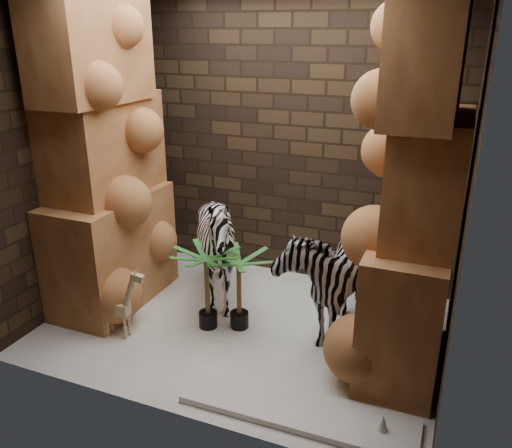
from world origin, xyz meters
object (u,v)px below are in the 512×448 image
at_px(zebra_right, 330,265).
at_px(palm_front, 239,291).
at_px(giraffe_toy, 116,301).
at_px(zebra_left, 218,253).
at_px(surfboard, 298,410).
at_px(palm_back, 207,289).

height_order(zebra_right, palm_front, zebra_right).
height_order(zebra_right, giraffe_toy, zebra_right).
bearing_deg(palm_front, zebra_left, 140.71).
xyz_separation_m(zebra_right, palm_front, (-0.76, -0.27, -0.28)).
relative_size(zebra_left, giraffe_toy, 1.77).
relative_size(giraffe_toy, surfboard, 0.41).
xyz_separation_m(palm_front, palm_back, (-0.27, -0.10, 0.02)).
bearing_deg(zebra_left, palm_front, -26.56).
xyz_separation_m(zebra_right, giraffe_toy, (-1.70, -0.80, -0.30)).
distance_m(zebra_left, palm_front, 0.49).
distance_m(giraffe_toy, surfboard, 1.86).
relative_size(palm_front, surfboard, 0.44).
xyz_separation_m(zebra_left, surfboard, (1.20, -1.18, -0.54)).
distance_m(zebra_right, zebra_left, 1.11).
bearing_deg(palm_back, giraffe_toy, -147.39).
relative_size(zebra_right, palm_front, 1.76).
bearing_deg(zebra_right, zebra_left, -177.07).
height_order(palm_front, palm_back, palm_back).
distance_m(palm_back, surfboard, 1.42).
bearing_deg(zebra_left, surfboard, -31.85).
bearing_deg(palm_back, zebra_right, 19.68).
bearing_deg(zebra_left, palm_back, -65.68).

